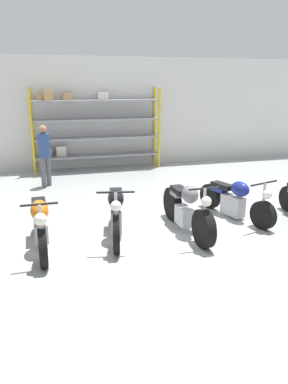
# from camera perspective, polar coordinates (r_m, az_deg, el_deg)

# --- Properties ---
(ground_plane) EXTENTS (30.00, 30.00, 0.00)m
(ground_plane) POSITION_cam_1_polar(r_m,az_deg,el_deg) (7.18, 0.87, -6.23)
(ground_plane) COLOR #9EA3A0
(back_wall) EXTENTS (30.00, 0.08, 3.60)m
(back_wall) POSITION_cam_1_polar(r_m,az_deg,el_deg) (12.78, -7.26, 11.84)
(back_wall) COLOR silver
(back_wall) RESTS_ON ground_plane
(shelving_rack) EXTENTS (4.16, 0.63, 2.62)m
(shelving_rack) POSITION_cam_1_polar(r_m,az_deg,el_deg) (12.42, -8.33, 9.91)
(shelving_rack) COLOR gold
(shelving_rack) RESTS_ON ground_plane
(motorcycle_orange) EXTENTS (0.56, 2.01, 1.01)m
(motorcycle_orange) POSITION_cam_1_polar(r_m,az_deg,el_deg) (6.61, -15.51, -4.56)
(motorcycle_orange) COLOR black
(motorcycle_orange) RESTS_ON ground_plane
(motorcycle_black) EXTENTS (0.69, 2.01, 1.06)m
(motorcycle_black) POSITION_cam_1_polar(r_m,az_deg,el_deg) (6.88, -4.27, -3.07)
(motorcycle_black) COLOR black
(motorcycle_black) RESTS_ON ground_plane
(motorcycle_grey) EXTENTS (0.56, 2.16, 1.06)m
(motorcycle_grey) POSITION_cam_1_polar(r_m,az_deg,el_deg) (7.14, 6.54, -2.69)
(motorcycle_grey) COLOR black
(motorcycle_grey) RESTS_ON ground_plane
(motorcycle_blue) EXTENTS (0.91, 2.04, 0.93)m
(motorcycle_blue) POSITION_cam_1_polar(r_m,az_deg,el_deg) (8.08, 13.69, -1.17)
(motorcycle_blue) COLOR black
(motorcycle_blue) RESTS_ON ground_plane
(person_browsing) EXTENTS (0.45, 0.45, 1.68)m
(person_browsing) POSITION_cam_1_polar(r_m,az_deg,el_deg) (10.54, -14.94, 6.07)
(person_browsing) COLOR #595960
(person_browsing) RESTS_ON ground_plane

